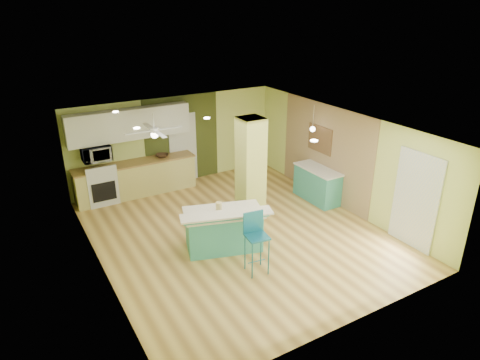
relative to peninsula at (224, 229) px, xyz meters
name	(u,v)px	position (x,y,z in m)	size (l,w,h in m)	color
floor	(237,233)	(0.56, 0.41, -0.46)	(6.00, 7.00, 0.01)	olive
ceiling	(237,127)	(0.56, 0.41, 2.05)	(6.00, 7.00, 0.01)	white
wall_back	(175,140)	(0.56, 3.91, 0.79)	(6.00, 0.01, 2.50)	#CFDE77
wall_front	(352,261)	(0.56, -3.10, 0.79)	(6.00, 0.01, 2.50)	#CFDE77
wall_left	(96,215)	(-2.44, 0.41, 0.79)	(0.01, 7.00, 2.50)	#CFDE77
wall_right	(341,159)	(3.57, 0.41, 0.79)	(0.01, 7.00, 2.50)	#CFDE77
wood_panel	(325,152)	(3.55, 1.01, 0.79)	(0.02, 3.40, 2.50)	#8C6F50
olive_accent	(182,140)	(0.76, 3.89, 0.79)	(2.20, 0.02, 2.50)	#3E471C
interior_door	(183,148)	(0.76, 3.87, 0.54)	(0.82, 0.05, 2.00)	silver
french_door	(415,201)	(3.53, -1.89, 0.59)	(0.04, 1.08, 2.10)	silver
column	(251,170)	(1.21, 0.91, 0.79)	(0.55, 0.55, 2.50)	#BDBF58
kitchen_run	(136,178)	(-0.74, 3.61, 0.01)	(3.25, 0.63, 0.94)	#C7BC68
stove	(101,186)	(-1.69, 3.60, 0.00)	(0.76, 0.66, 1.08)	silver
upper_cabinets	(130,124)	(-0.74, 3.73, 1.49)	(3.20, 0.34, 0.80)	silver
microwave	(96,153)	(-1.69, 3.61, 0.89)	(0.70, 0.48, 0.39)	silver
ceiling_fan	(154,131)	(-0.54, 2.41, 1.62)	(1.41, 1.41, 0.61)	white
pendant_lamp	(313,129)	(3.21, 1.16, 1.43)	(0.14, 0.14, 0.69)	white
wall_decor	(320,139)	(3.53, 1.21, 1.09)	(0.03, 0.90, 0.70)	brown
peninsula	(224,229)	(0.00, 0.00, 0.00)	(1.95, 1.45, 0.99)	teal
bar_stool	(255,233)	(0.14, -1.01, 0.37)	(0.46, 0.46, 1.23)	#1C6882
side_counter	(317,184)	(3.26, 0.89, -0.01)	(0.58, 1.37, 0.88)	teal
fruit_bowl	(162,156)	(0.03, 3.61, 0.52)	(0.34, 0.34, 0.08)	#362316
canister	(219,207)	(-0.06, 0.09, 0.50)	(0.13, 0.13, 0.20)	gold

